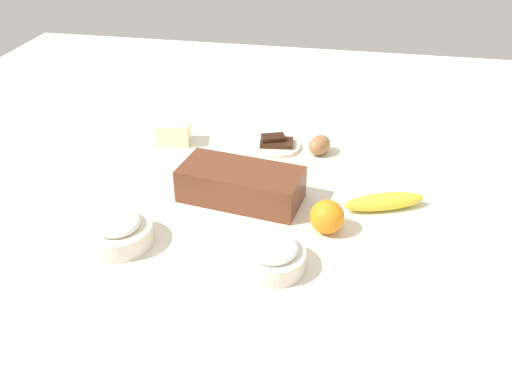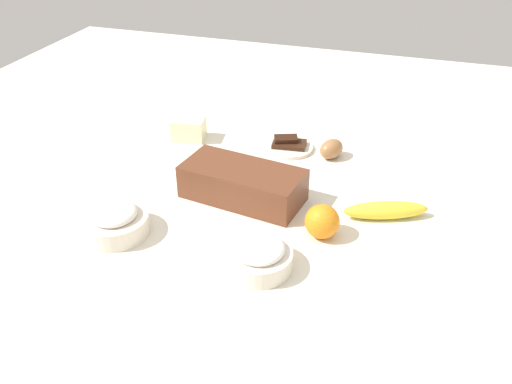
{
  "view_description": "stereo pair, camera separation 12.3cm",
  "coord_description": "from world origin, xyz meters",
  "px_view_note": "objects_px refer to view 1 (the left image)",
  "views": [
    {
      "loc": [
        -0.2,
        1.02,
        0.7
      ],
      "look_at": [
        0.0,
        0.0,
        0.04
      ],
      "focal_mm": 38.06,
      "sensor_mm": 36.0,
      "label": 1
    },
    {
      "loc": [
        -0.32,
        0.99,
        0.7
      ],
      "look_at": [
        0.0,
        0.0,
        0.04
      ],
      "focal_mm": 38.06,
      "sensor_mm": 36.0,
      "label": 2
    }
  ],
  "objects_px": {
    "banana": "(384,202)",
    "chocolate_plate": "(275,144)",
    "loaf_pan": "(241,184)",
    "orange_fruit": "(327,217)",
    "butter_block": "(173,133)",
    "flour_bowl": "(118,230)",
    "sugar_bowl": "(272,255)",
    "egg_near_butter": "(320,145)"
  },
  "relations": [
    {
      "from": "banana",
      "to": "chocolate_plate",
      "type": "bearing_deg",
      "value": -40.88
    },
    {
      "from": "loaf_pan",
      "to": "orange_fruit",
      "type": "distance_m",
      "value": 0.23
    },
    {
      "from": "banana",
      "to": "chocolate_plate",
      "type": "distance_m",
      "value": 0.39
    },
    {
      "from": "orange_fruit",
      "to": "banana",
      "type": "bearing_deg",
      "value": -137.99
    },
    {
      "from": "chocolate_plate",
      "to": "butter_block",
      "type": "bearing_deg",
      "value": 5.13
    },
    {
      "from": "flour_bowl",
      "to": "orange_fruit",
      "type": "height_order",
      "value": "orange_fruit"
    },
    {
      "from": "sugar_bowl",
      "to": "egg_near_butter",
      "type": "xyz_separation_m",
      "value": [
        -0.05,
        -0.49,
        -0.0
      ]
    },
    {
      "from": "flour_bowl",
      "to": "orange_fruit",
      "type": "xyz_separation_m",
      "value": [
        -0.42,
        -0.12,
        0.01
      ]
    },
    {
      "from": "orange_fruit",
      "to": "flour_bowl",
      "type": "bearing_deg",
      "value": 16.37
    },
    {
      "from": "sugar_bowl",
      "to": "chocolate_plate",
      "type": "bearing_deg",
      "value": -81.58
    },
    {
      "from": "loaf_pan",
      "to": "chocolate_plate",
      "type": "relative_size",
      "value": 2.28
    },
    {
      "from": "flour_bowl",
      "to": "egg_near_butter",
      "type": "distance_m",
      "value": 0.6
    },
    {
      "from": "loaf_pan",
      "to": "banana",
      "type": "xyz_separation_m",
      "value": [
        -0.33,
        -0.02,
        -0.02
      ]
    },
    {
      "from": "loaf_pan",
      "to": "flour_bowl",
      "type": "relative_size",
      "value": 2.07
    },
    {
      "from": "loaf_pan",
      "to": "banana",
      "type": "height_order",
      "value": "loaf_pan"
    },
    {
      "from": "sugar_bowl",
      "to": "orange_fruit",
      "type": "height_order",
      "value": "orange_fruit"
    },
    {
      "from": "loaf_pan",
      "to": "sugar_bowl",
      "type": "xyz_separation_m",
      "value": [
        -0.11,
        0.23,
        -0.01
      ]
    },
    {
      "from": "orange_fruit",
      "to": "egg_near_butter",
      "type": "distance_m",
      "value": 0.35
    },
    {
      "from": "sugar_bowl",
      "to": "flour_bowl",
      "type": "bearing_deg",
      "value": -2.93
    },
    {
      "from": "loaf_pan",
      "to": "orange_fruit",
      "type": "relative_size",
      "value": 4.01
    },
    {
      "from": "egg_near_butter",
      "to": "loaf_pan",
      "type": "bearing_deg",
      "value": 58.52
    },
    {
      "from": "flour_bowl",
      "to": "sugar_bowl",
      "type": "distance_m",
      "value": 0.33
    },
    {
      "from": "banana",
      "to": "chocolate_plate",
      "type": "relative_size",
      "value": 1.46
    },
    {
      "from": "orange_fruit",
      "to": "chocolate_plate",
      "type": "xyz_separation_m",
      "value": [
        0.17,
        -0.36,
        -0.03
      ]
    },
    {
      "from": "butter_block",
      "to": "chocolate_plate",
      "type": "bearing_deg",
      "value": -174.87
    },
    {
      "from": "flour_bowl",
      "to": "sugar_bowl",
      "type": "relative_size",
      "value": 1.07
    },
    {
      "from": "sugar_bowl",
      "to": "butter_block",
      "type": "xyz_separation_m",
      "value": [
        0.36,
        -0.48,
        -0.0
      ]
    },
    {
      "from": "orange_fruit",
      "to": "egg_near_butter",
      "type": "height_order",
      "value": "orange_fruit"
    },
    {
      "from": "flour_bowl",
      "to": "banana",
      "type": "relative_size",
      "value": 0.75
    },
    {
      "from": "banana",
      "to": "chocolate_plate",
      "type": "height_order",
      "value": "banana"
    },
    {
      "from": "egg_near_butter",
      "to": "sugar_bowl",
      "type": "bearing_deg",
      "value": 84.46
    },
    {
      "from": "flour_bowl",
      "to": "sugar_bowl",
      "type": "xyz_separation_m",
      "value": [
        -0.33,
        0.02,
        -0.0
      ]
    },
    {
      "from": "banana",
      "to": "butter_block",
      "type": "xyz_separation_m",
      "value": [
        0.58,
        -0.23,
        0.01
      ]
    },
    {
      "from": "orange_fruit",
      "to": "butter_block",
      "type": "height_order",
      "value": "orange_fruit"
    },
    {
      "from": "flour_bowl",
      "to": "orange_fruit",
      "type": "relative_size",
      "value": 1.94
    },
    {
      "from": "sugar_bowl",
      "to": "banana",
      "type": "distance_m",
      "value": 0.33
    },
    {
      "from": "flour_bowl",
      "to": "chocolate_plate",
      "type": "xyz_separation_m",
      "value": [
        -0.25,
        -0.49,
        -0.02
      ]
    },
    {
      "from": "sugar_bowl",
      "to": "orange_fruit",
      "type": "relative_size",
      "value": 1.81
    },
    {
      "from": "egg_near_butter",
      "to": "chocolate_plate",
      "type": "relative_size",
      "value": 0.55
    },
    {
      "from": "egg_near_butter",
      "to": "orange_fruit",
      "type": "bearing_deg",
      "value": 97.8
    },
    {
      "from": "sugar_bowl",
      "to": "egg_near_butter",
      "type": "height_order",
      "value": "sugar_bowl"
    },
    {
      "from": "chocolate_plate",
      "to": "banana",
      "type": "bearing_deg",
      "value": 139.12
    }
  ]
}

